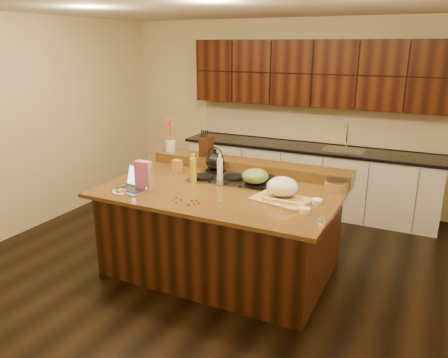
% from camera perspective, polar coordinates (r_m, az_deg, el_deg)
% --- Properties ---
extents(room, '(5.52, 5.02, 2.72)m').
position_cam_1_polar(room, '(4.39, -0.29, 4.19)').
color(room, black).
rests_on(room, ground).
extents(island, '(2.40, 1.60, 0.92)m').
position_cam_1_polar(island, '(4.67, -0.27, -6.45)').
color(island, black).
rests_on(island, ground).
extents(back_ledge, '(2.40, 0.30, 0.12)m').
position_cam_1_polar(back_ledge, '(5.10, 3.22, 1.73)').
color(back_ledge, black).
rests_on(back_ledge, island).
extents(cooktop, '(0.92, 0.52, 0.05)m').
position_cam_1_polar(cooktop, '(4.76, 1.33, 0.06)').
color(cooktop, gray).
rests_on(cooktop, island).
extents(back_counter, '(3.70, 0.66, 2.40)m').
position_cam_1_polar(back_counter, '(6.41, 11.08, 4.69)').
color(back_counter, silver).
rests_on(back_counter, ground).
extents(kettle, '(0.24, 0.24, 0.20)m').
position_cam_1_polar(kettle, '(4.96, -1.18, 2.33)').
color(kettle, black).
rests_on(kettle, cooktop).
extents(green_bowl, '(0.32, 0.32, 0.15)m').
position_cam_1_polar(green_bowl, '(4.50, 4.10, 0.40)').
color(green_bowl, olive).
rests_on(green_bowl, cooktop).
extents(laptop, '(0.38, 0.33, 0.23)m').
position_cam_1_polar(laptop, '(4.52, -11.65, -0.62)').
color(laptop, '#B7B7BC').
rests_on(laptop, island).
extents(oil_bottle, '(0.07, 0.07, 0.27)m').
position_cam_1_polar(oil_bottle, '(4.63, -4.04, 1.08)').
color(oil_bottle, gold).
rests_on(oil_bottle, island).
extents(vinegar_bottle, '(0.08, 0.08, 0.25)m').
position_cam_1_polar(vinegar_bottle, '(4.69, -0.53, 1.21)').
color(vinegar_bottle, silver).
rests_on(vinegar_bottle, island).
extents(wooden_tray, '(0.58, 0.48, 0.21)m').
position_cam_1_polar(wooden_tray, '(4.20, 7.59, -1.37)').
color(wooden_tray, tan).
rests_on(wooden_tray, island).
extents(ramekin_a, '(0.11, 0.11, 0.04)m').
position_cam_1_polar(ramekin_a, '(3.91, 10.47, -4.05)').
color(ramekin_a, white).
rests_on(ramekin_a, island).
extents(ramekin_b, '(0.12, 0.12, 0.04)m').
position_cam_1_polar(ramekin_b, '(4.14, 12.05, -2.90)').
color(ramekin_b, white).
rests_on(ramekin_b, island).
extents(ramekin_c, '(0.11, 0.11, 0.04)m').
position_cam_1_polar(ramekin_c, '(4.30, 7.57, -1.91)').
color(ramekin_c, white).
rests_on(ramekin_c, island).
extents(strainer_bowl, '(0.28, 0.28, 0.09)m').
position_cam_1_polar(strainer_bowl, '(4.55, 14.47, -0.92)').
color(strainer_bowl, '#996B3F').
rests_on(strainer_bowl, island).
extents(kitchen_timer, '(0.10, 0.10, 0.07)m').
position_cam_1_polar(kitchen_timer, '(3.74, 12.70, -4.97)').
color(kitchen_timer, silver).
rests_on(kitchen_timer, island).
extents(pink_bag, '(0.17, 0.10, 0.30)m').
position_cam_1_polar(pink_bag, '(4.47, -10.47, 0.43)').
color(pink_bag, '#CD6098').
rests_on(pink_bag, island).
extents(candy_plate, '(0.20, 0.20, 0.01)m').
position_cam_1_polar(candy_plate, '(4.48, -13.24, -1.64)').
color(candy_plate, white).
rests_on(candy_plate, island).
extents(package_box, '(0.11, 0.09, 0.14)m').
position_cam_1_polar(package_box, '(5.07, -6.14, 1.69)').
color(package_box, '#B98441').
rests_on(package_box, island).
extents(utensil_crock, '(0.12, 0.12, 0.14)m').
position_cam_1_polar(utensil_crock, '(5.56, -6.99, 4.31)').
color(utensil_crock, white).
rests_on(utensil_crock, back_ledge).
extents(knife_block, '(0.13, 0.20, 0.24)m').
position_cam_1_polar(knife_block, '(5.29, -2.31, 4.30)').
color(knife_block, black).
rests_on(knife_block, back_ledge).
extents(gumdrop_0, '(0.02, 0.02, 0.02)m').
position_cam_1_polar(gumdrop_0, '(4.06, -3.31, -3.15)').
color(gumdrop_0, red).
rests_on(gumdrop_0, island).
extents(gumdrop_1, '(0.02, 0.02, 0.02)m').
position_cam_1_polar(gumdrop_1, '(4.02, -4.81, -3.39)').
color(gumdrop_1, '#198C26').
rests_on(gumdrop_1, island).
extents(gumdrop_2, '(0.02, 0.02, 0.02)m').
position_cam_1_polar(gumdrop_2, '(4.16, -6.75, -2.70)').
color(gumdrop_2, red).
rests_on(gumdrop_2, island).
extents(gumdrop_3, '(0.02, 0.02, 0.02)m').
position_cam_1_polar(gumdrop_3, '(4.09, -6.23, -3.06)').
color(gumdrop_3, '#198C26').
rests_on(gumdrop_3, island).
extents(gumdrop_4, '(0.02, 0.02, 0.02)m').
position_cam_1_polar(gumdrop_4, '(4.02, -4.56, -3.36)').
color(gumdrop_4, red).
rests_on(gumdrop_4, island).
extents(gumdrop_5, '(0.02, 0.02, 0.02)m').
position_cam_1_polar(gumdrop_5, '(4.07, -0.42, -3.06)').
color(gumdrop_5, '#198C26').
rests_on(gumdrop_5, island).
extents(gumdrop_6, '(0.02, 0.02, 0.02)m').
position_cam_1_polar(gumdrop_6, '(4.16, -5.67, -2.67)').
color(gumdrop_6, red).
rests_on(gumdrop_6, island).
extents(gumdrop_7, '(0.02, 0.02, 0.02)m').
position_cam_1_polar(gumdrop_7, '(4.06, -4.84, -3.17)').
color(gumdrop_7, '#198C26').
rests_on(gumdrop_7, island).
extents(gumdrop_8, '(0.02, 0.02, 0.02)m').
position_cam_1_polar(gumdrop_8, '(4.12, -4.19, -2.84)').
color(gumdrop_8, red).
rests_on(gumdrop_8, island).
extents(gumdrop_9, '(0.02, 0.02, 0.02)m').
position_cam_1_polar(gumdrop_9, '(4.22, -6.26, -2.40)').
color(gumdrop_9, '#198C26').
rests_on(gumdrop_9, island).
extents(gumdrop_10, '(0.02, 0.02, 0.02)m').
position_cam_1_polar(gumdrop_10, '(4.05, -3.88, -3.20)').
color(gumdrop_10, red).
rests_on(gumdrop_10, island).
extents(gumdrop_11, '(0.02, 0.02, 0.02)m').
position_cam_1_polar(gumdrop_11, '(4.14, -3.66, -2.75)').
color(gumdrop_11, '#198C26').
rests_on(gumdrop_11, island).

